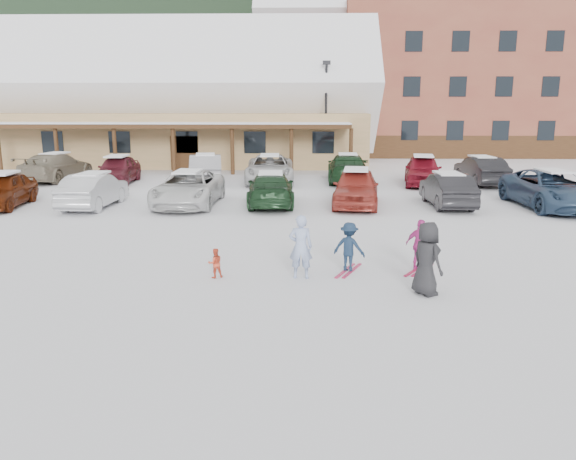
{
  "coord_description": "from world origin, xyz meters",
  "views": [
    {
      "loc": [
        0.67,
        -13.44,
        4.27
      ],
      "look_at": [
        0.3,
        1.0,
        1.0
      ],
      "focal_mm": 35.0,
      "sensor_mm": 36.0,
      "label": 1
    }
  ],
  "objects_px": {
    "child_magenta": "(420,245)",
    "parked_car_0": "(3,190)",
    "parked_car_1": "(93,190)",
    "parked_car_11": "(348,168)",
    "adult_skier": "(301,247)",
    "parked_car_6": "(552,189)",
    "parked_car_7": "(56,167)",
    "parked_car_4": "(356,187)",
    "bystander_dark": "(427,259)",
    "parked_car_12": "(423,170)",
    "toddler_red": "(215,263)",
    "parked_car_5": "(447,190)",
    "parked_car_10": "(270,169)",
    "child_navy": "(349,247)",
    "parked_car_9": "(206,169)",
    "day_lodge": "(169,108)",
    "parked_car_8": "(118,170)",
    "parked_car_2": "(188,188)",
    "alpine_hotel": "(459,52)",
    "parked_car_3": "(271,189)",
    "lamp_post": "(326,109)",
    "parked_car_13": "(481,171)"
  },
  "relations": [
    {
      "from": "child_navy",
      "to": "parked_car_5",
      "type": "xyz_separation_m",
      "value": [
        4.91,
        9.54,
        0.05
      ]
    },
    {
      "from": "bystander_dark",
      "to": "parked_car_8",
      "type": "distance_m",
      "value": 22.0
    },
    {
      "from": "day_lodge",
      "to": "parked_car_5",
      "type": "distance_m",
      "value": 24.03
    },
    {
      "from": "parked_car_11",
      "to": "child_navy",
      "type": "bearing_deg",
      "value": 88.18
    },
    {
      "from": "parked_car_10",
      "to": "parked_car_5",
      "type": "bearing_deg",
      "value": -43.45
    },
    {
      "from": "toddler_red",
      "to": "parked_car_3",
      "type": "xyz_separation_m",
      "value": [
        0.82,
        10.23,
        0.32
      ]
    },
    {
      "from": "bystander_dark",
      "to": "parked_car_7",
      "type": "distance_m",
      "value": 25.16
    },
    {
      "from": "toddler_red",
      "to": "parked_car_6",
      "type": "distance_m",
      "value": 15.96
    },
    {
      "from": "parked_car_0",
      "to": "parked_car_3",
      "type": "xyz_separation_m",
      "value": [
        11.19,
        0.69,
        -0.03
      ]
    },
    {
      "from": "parked_car_7",
      "to": "parked_car_11",
      "type": "distance_m",
      "value": 16.33
    },
    {
      "from": "child_navy",
      "to": "parked_car_9",
      "type": "distance_m",
      "value": 17.65
    },
    {
      "from": "toddler_red",
      "to": "parked_car_5",
      "type": "xyz_separation_m",
      "value": [
        8.28,
        10.17,
        0.32
      ]
    },
    {
      "from": "parked_car_12",
      "to": "parked_car_8",
      "type": "bearing_deg",
      "value": -171.43
    },
    {
      "from": "parked_car_8",
      "to": "parked_car_2",
      "type": "bearing_deg",
      "value": -54.62
    },
    {
      "from": "parked_car_11",
      "to": "parked_car_0",
      "type": "bearing_deg",
      "value": 30.57
    },
    {
      "from": "parked_car_4",
      "to": "toddler_red",
      "type": "bearing_deg",
      "value": -106.54
    },
    {
      "from": "parked_car_4",
      "to": "adult_skier",
      "type": "bearing_deg",
      "value": -95.8
    },
    {
      "from": "parked_car_8",
      "to": "parked_car_9",
      "type": "bearing_deg",
      "value": 1.35
    },
    {
      "from": "child_magenta",
      "to": "parked_car_0",
      "type": "xyz_separation_m",
      "value": [
        -15.61,
        8.77,
        0.04
      ]
    },
    {
      "from": "parked_car_13",
      "to": "parked_car_2",
      "type": "bearing_deg",
      "value": 21.88
    },
    {
      "from": "parked_car_1",
      "to": "parked_car_3",
      "type": "bearing_deg",
      "value": -172.6
    },
    {
      "from": "day_lodge",
      "to": "child_navy",
      "type": "xyz_separation_m",
      "value": [
        10.89,
        -27.36,
        -3.3
      ]
    },
    {
      "from": "parked_car_6",
      "to": "parked_car_8",
      "type": "height_order",
      "value": "parked_car_6"
    },
    {
      "from": "parked_car_6",
      "to": "parked_car_7",
      "type": "height_order",
      "value": "parked_car_6"
    },
    {
      "from": "adult_skier",
      "to": "parked_car_6",
      "type": "xyz_separation_m",
      "value": [
        10.39,
        9.87,
        -0.02
      ]
    },
    {
      "from": "bystander_dark",
      "to": "parked_car_0",
      "type": "height_order",
      "value": "bystander_dark"
    },
    {
      "from": "parked_car_11",
      "to": "parked_car_12",
      "type": "xyz_separation_m",
      "value": [
        3.91,
        -1.01,
        0.01
      ]
    },
    {
      "from": "alpine_hotel",
      "to": "parked_car_3",
      "type": "relative_size",
      "value": 6.57
    },
    {
      "from": "parked_car_4",
      "to": "parked_car_10",
      "type": "distance_m",
      "value": 8.0
    },
    {
      "from": "parked_car_11",
      "to": "parked_car_13",
      "type": "distance_m",
      "value": 7.11
    },
    {
      "from": "parked_car_3",
      "to": "parked_car_7",
      "type": "relative_size",
      "value": 0.9
    },
    {
      "from": "parked_car_3",
      "to": "parked_car_10",
      "type": "xyz_separation_m",
      "value": [
        -0.43,
        6.88,
        0.07
      ]
    },
    {
      "from": "parked_car_1",
      "to": "parked_car_11",
      "type": "xyz_separation_m",
      "value": [
        11.21,
        7.99,
        0.06
      ]
    },
    {
      "from": "parked_car_12",
      "to": "parked_car_4",
      "type": "bearing_deg",
      "value": -113.94
    },
    {
      "from": "adult_skier",
      "to": "parked_car_6",
      "type": "relative_size",
      "value": 0.29
    },
    {
      "from": "day_lodge",
      "to": "parked_car_8",
      "type": "xyz_separation_m",
      "value": [
        -0.35,
        -11.27,
        -3.19
      ]
    },
    {
      "from": "parked_car_2",
      "to": "parked_car_11",
      "type": "relative_size",
      "value": 0.99
    },
    {
      "from": "day_lodge",
      "to": "parked_car_6",
      "type": "xyz_separation_m",
      "value": [
        20.03,
        -18.1,
        -3.16
      ]
    },
    {
      "from": "parked_car_6",
      "to": "parked_car_9",
      "type": "bearing_deg",
      "value": 152.76
    },
    {
      "from": "child_navy",
      "to": "parked_car_0",
      "type": "distance_m",
      "value": 16.38
    },
    {
      "from": "bystander_dark",
      "to": "parked_car_0",
      "type": "distance_m",
      "value": 18.7
    },
    {
      "from": "parked_car_2",
      "to": "parked_car_12",
      "type": "bearing_deg",
      "value": 31.23
    },
    {
      "from": "lamp_post",
      "to": "parked_car_2",
      "type": "distance_m",
      "value": 15.5
    },
    {
      "from": "alpine_hotel",
      "to": "parked_car_13",
      "type": "relative_size",
      "value": 6.94
    },
    {
      "from": "toddler_red",
      "to": "parked_car_5",
      "type": "bearing_deg",
      "value": -149.73
    },
    {
      "from": "parked_car_13",
      "to": "lamp_post",
      "type": "bearing_deg",
      "value": -44.33
    },
    {
      "from": "parked_car_2",
      "to": "toddler_red",
      "type": "bearing_deg",
      "value": -73.72
    },
    {
      "from": "alpine_hotel",
      "to": "parked_car_1",
      "type": "height_order",
      "value": "alpine_hotel"
    },
    {
      "from": "day_lodge",
      "to": "parked_car_13",
      "type": "xyz_separation_m",
      "value": [
        19.24,
        -11.16,
        -3.2
      ]
    },
    {
      "from": "parked_car_0",
      "to": "parked_car_1",
      "type": "height_order",
      "value": "parked_car_0"
    }
  ]
}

